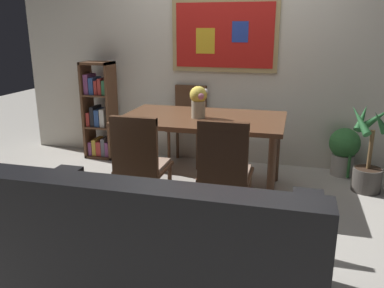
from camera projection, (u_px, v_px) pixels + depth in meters
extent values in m
plane|color=#B7B2A8|center=(202.00, 203.00, 3.68)|extent=(12.00, 12.00, 0.00)
cube|color=silver|center=(230.00, 51.00, 4.55)|extent=(5.20, 0.10, 2.60)
cube|color=tan|center=(224.00, 36.00, 4.45)|extent=(1.21, 0.02, 0.81)
cube|color=red|center=(224.00, 36.00, 4.44)|extent=(1.11, 0.01, 0.71)
cube|color=gold|center=(205.00, 41.00, 4.50)|extent=(0.22, 0.00, 0.28)
cube|color=#263FA5|center=(240.00, 32.00, 4.38)|extent=(0.18, 0.00, 0.23)
cube|color=brown|center=(202.00, 119.00, 3.84)|extent=(1.56, 0.95, 0.04)
cylinder|color=brown|center=(120.00, 162.00, 3.75)|extent=(0.07, 0.07, 0.70)
cylinder|color=brown|center=(271.00, 175.00, 3.40)|extent=(0.07, 0.07, 0.70)
cylinder|color=brown|center=(150.00, 140.00, 4.48)|extent=(0.07, 0.07, 0.70)
cylinder|color=brown|center=(276.00, 149.00, 4.13)|extent=(0.07, 0.07, 0.70)
cube|color=brown|center=(144.00, 168.00, 3.32)|extent=(0.40, 0.40, 0.03)
cube|color=#997A66|center=(144.00, 165.00, 3.32)|extent=(0.36, 0.36, 0.03)
cylinder|color=brown|center=(118.00, 198.00, 3.27)|extent=(0.04, 0.04, 0.42)
cylinder|color=brown|center=(157.00, 203.00, 3.19)|extent=(0.04, 0.04, 0.42)
cylinder|color=brown|center=(134.00, 183.00, 3.59)|extent=(0.04, 0.04, 0.42)
cylinder|color=brown|center=(170.00, 187.00, 3.50)|extent=(0.04, 0.04, 0.42)
cube|color=brown|center=(134.00, 146.00, 3.09)|extent=(0.38, 0.04, 0.46)
cube|color=brown|center=(133.00, 121.00, 3.03)|extent=(0.38, 0.05, 0.06)
cube|color=brown|center=(226.00, 174.00, 3.17)|extent=(0.40, 0.40, 0.03)
cube|color=#997A66|center=(226.00, 171.00, 3.16)|extent=(0.36, 0.36, 0.03)
cylinder|color=brown|center=(200.00, 207.00, 3.12)|extent=(0.04, 0.04, 0.42)
cylinder|color=brown|center=(243.00, 212.00, 3.04)|extent=(0.04, 0.04, 0.42)
cylinder|color=brown|center=(210.00, 190.00, 3.43)|extent=(0.04, 0.04, 0.42)
cylinder|color=brown|center=(249.00, 194.00, 3.35)|extent=(0.04, 0.04, 0.42)
cube|color=brown|center=(223.00, 152.00, 2.94)|extent=(0.38, 0.04, 0.46)
cube|color=brown|center=(223.00, 126.00, 2.88)|extent=(0.38, 0.05, 0.06)
cube|color=brown|center=(187.00, 128.00, 4.64)|extent=(0.40, 0.40, 0.03)
cube|color=#997A66|center=(187.00, 126.00, 4.63)|extent=(0.36, 0.36, 0.03)
cylinder|color=brown|center=(204.00, 143.00, 4.82)|extent=(0.04, 0.04, 0.42)
cylinder|color=brown|center=(177.00, 141.00, 4.90)|extent=(0.04, 0.04, 0.42)
cylinder|color=brown|center=(198.00, 152.00, 4.50)|extent=(0.04, 0.04, 0.42)
cylinder|color=brown|center=(169.00, 149.00, 4.59)|extent=(0.04, 0.04, 0.42)
cube|color=brown|center=(191.00, 105.00, 4.74)|extent=(0.38, 0.04, 0.46)
cube|color=brown|center=(191.00, 88.00, 4.68)|extent=(0.38, 0.05, 0.06)
cube|color=black|center=(163.00, 264.00, 2.38)|extent=(1.80, 0.84, 0.40)
cube|color=black|center=(141.00, 226.00, 1.97)|extent=(1.80, 0.20, 0.44)
cube|color=black|center=(40.00, 202.00, 2.49)|extent=(0.18, 0.80, 0.22)
cube|color=black|center=(308.00, 235.00, 2.10)|extent=(0.18, 0.80, 0.22)
cube|color=#B78C33|center=(76.00, 214.00, 2.22)|extent=(0.32, 0.16, 0.33)
cube|color=#334C72|center=(151.00, 224.00, 2.11)|extent=(0.32, 0.16, 0.33)
cube|color=brown|center=(88.00, 110.00, 4.90)|extent=(0.03, 0.28, 1.17)
cube|color=brown|center=(112.00, 111.00, 4.82)|extent=(0.03, 0.28, 1.17)
cube|color=brown|center=(103.00, 155.00, 5.02)|extent=(0.36, 0.28, 0.03)
cube|color=brown|center=(97.00, 63.00, 4.70)|extent=(0.36, 0.28, 0.03)
cube|color=brown|center=(101.00, 126.00, 4.92)|extent=(0.30, 0.28, 0.02)
cube|color=brown|center=(99.00, 95.00, 4.81)|extent=(0.30, 0.28, 0.02)
cube|color=#7F3F72|center=(94.00, 147.00, 5.02)|extent=(0.04, 0.22, 0.17)
cube|color=gold|center=(98.00, 146.00, 5.00)|extent=(0.05, 0.22, 0.20)
cube|color=#B2332D|center=(102.00, 147.00, 4.99)|extent=(0.06, 0.22, 0.18)
cube|color=#595960|center=(107.00, 146.00, 4.97)|extent=(0.05, 0.22, 0.22)
cube|color=#7F3F72|center=(110.00, 148.00, 4.97)|extent=(0.04, 0.22, 0.18)
cube|color=#B2332D|center=(92.00, 118.00, 4.92)|extent=(0.04, 0.22, 0.17)
cube|color=black|center=(96.00, 116.00, 4.89)|extent=(0.05, 0.22, 0.24)
cube|color=#2D4C8C|center=(100.00, 117.00, 4.88)|extent=(0.06, 0.22, 0.21)
cube|color=beige|center=(106.00, 117.00, 4.86)|extent=(0.06, 0.22, 0.22)
cube|color=#7F3F72|center=(90.00, 84.00, 4.80)|extent=(0.06, 0.22, 0.24)
cube|color=#2D4C8C|center=(95.00, 85.00, 4.79)|extent=(0.06, 0.22, 0.20)
cube|color=#B2332D|center=(99.00, 87.00, 4.78)|extent=(0.04, 0.22, 0.17)
cube|color=#B2332D|center=(103.00, 86.00, 4.76)|extent=(0.04, 0.22, 0.19)
cube|color=#337247|center=(108.00, 87.00, 4.75)|extent=(0.06, 0.22, 0.17)
cylinder|color=#B2ADA3|center=(342.00, 165.00, 4.37)|extent=(0.24, 0.24, 0.23)
cylinder|color=#332319|center=(343.00, 155.00, 4.34)|extent=(0.22, 0.22, 0.02)
sphere|color=#387F3D|center=(345.00, 143.00, 4.30)|extent=(0.33, 0.33, 0.33)
cylinder|color=#387F3D|center=(349.00, 166.00, 4.22)|extent=(0.03, 0.03, 0.25)
cylinder|color=#387F3D|center=(353.00, 159.00, 4.40)|extent=(0.03, 0.03, 0.22)
cylinder|color=#4C4742|center=(367.00, 180.00, 3.93)|extent=(0.28, 0.28, 0.24)
cylinder|color=#332319|center=(368.00, 169.00, 3.90)|extent=(0.25, 0.25, 0.02)
cylinder|color=brown|center=(371.00, 150.00, 3.84)|extent=(0.04, 0.04, 0.39)
cone|color=#235B2D|center=(377.00, 118.00, 3.86)|extent=(0.28, 0.17, 0.26)
cone|color=#235B2D|center=(362.00, 117.00, 3.83)|extent=(0.18, 0.26, 0.27)
cone|color=#235B2D|center=(360.00, 120.00, 3.72)|extent=(0.22, 0.31, 0.28)
cone|color=#235B2D|center=(380.00, 122.00, 3.69)|extent=(0.22, 0.17, 0.24)
cylinder|color=tan|center=(198.00, 109.00, 3.77)|extent=(0.13, 0.13, 0.16)
sphere|color=#EACC4C|center=(198.00, 95.00, 3.73)|extent=(0.16, 0.16, 0.16)
sphere|color=silver|center=(196.00, 94.00, 3.79)|extent=(0.06, 0.06, 0.06)
sphere|color=pink|center=(201.00, 96.00, 3.67)|extent=(0.06, 0.06, 0.06)
sphere|color=silver|center=(205.00, 92.00, 3.73)|extent=(0.06, 0.06, 0.06)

